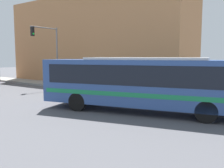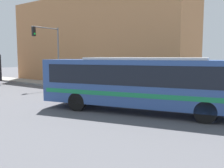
# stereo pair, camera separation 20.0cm
# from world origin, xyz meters

# --- Properties ---
(ground_plane) EXTENTS (120.00, 120.00, 0.00)m
(ground_plane) POSITION_xyz_m (0.00, 0.00, 0.00)
(ground_plane) COLOR #515156
(sidewalk) EXTENTS (2.77, 70.00, 0.18)m
(sidewalk) POSITION_xyz_m (5.88, 20.00, 0.09)
(sidewalk) COLOR gray
(sidewalk) RESTS_ON ground_plane
(building_facade) EXTENTS (6.00, 23.05, 9.97)m
(building_facade) POSITION_xyz_m (10.27, 12.52, 4.99)
(building_facade) COLOR #B27A4C
(building_facade) RESTS_ON ground_plane
(city_bus) EXTENTS (5.23, 12.29, 3.12)m
(city_bus) POSITION_xyz_m (-0.38, 0.05, 1.82)
(city_bus) COLOR #2D4C8C
(city_bus) RESTS_ON ground_plane
(fire_hydrant) EXTENTS (0.21, 0.28, 0.80)m
(fire_hydrant) POSITION_xyz_m (5.10, 2.48, 0.57)
(fire_hydrant) COLOR gold
(fire_hydrant) RESTS_ON sidewalk
(traffic_light_pole) EXTENTS (3.28, 0.35, 5.96)m
(traffic_light_pole) POSITION_xyz_m (4.20, 13.48, 4.22)
(traffic_light_pole) COLOR slate
(traffic_light_pole) RESTS_ON sidewalk
(pedestrian_near_corner) EXTENTS (0.34, 0.34, 1.77)m
(pedestrian_near_corner) POSITION_xyz_m (6.47, 5.97, 1.08)
(pedestrian_near_corner) COLOR #47382D
(pedestrian_near_corner) RESTS_ON sidewalk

